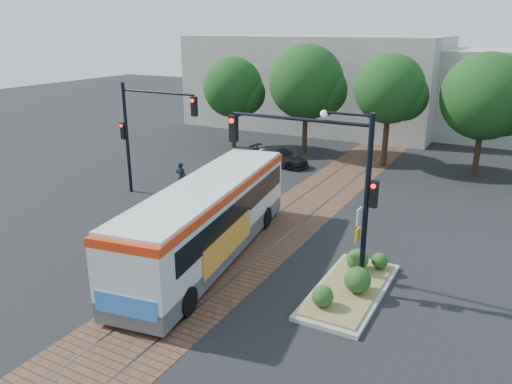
% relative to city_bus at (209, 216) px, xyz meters
% --- Properties ---
extents(ground, '(120.00, 120.00, 0.00)m').
position_rel_city_bus_xyz_m(ground, '(1.06, 0.83, -1.72)').
color(ground, black).
rests_on(ground, ground).
extents(trackbed, '(3.60, 40.00, 0.02)m').
position_rel_city_bus_xyz_m(trackbed, '(1.06, 4.83, -1.71)').
color(trackbed, brown).
rests_on(trackbed, ground).
extents(tree_row, '(26.40, 5.60, 7.67)m').
position_rel_city_bus_xyz_m(tree_row, '(2.27, 17.25, 3.13)').
color(tree_row, '#382314').
rests_on(tree_row, ground).
extents(warehouses, '(40.00, 13.00, 8.00)m').
position_rel_city_bus_xyz_m(warehouses, '(0.53, 29.58, 2.09)').
color(warehouses, '#ADA899').
rests_on(warehouses, ground).
extents(city_bus, '(4.15, 11.75, 3.08)m').
position_rel_city_bus_xyz_m(city_bus, '(0.00, 0.00, 0.00)').
color(city_bus, '#4D4D4F').
rests_on(city_bus, ground).
extents(traffic_island, '(2.20, 5.20, 1.13)m').
position_rel_city_bus_xyz_m(traffic_island, '(5.88, -0.07, -1.39)').
color(traffic_island, gray).
rests_on(traffic_island, ground).
extents(signal_pole_main, '(5.49, 0.46, 6.00)m').
position_rel_city_bus_xyz_m(signal_pole_main, '(4.92, 0.02, 2.44)').
color(signal_pole_main, black).
rests_on(signal_pole_main, ground).
extents(signal_pole_left, '(4.99, 0.34, 6.00)m').
position_rel_city_bus_xyz_m(signal_pole_left, '(-7.31, 4.83, 2.15)').
color(signal_pole_left, black).
rests_on(signal_pole_left, ground).
extents(officer, '(0.66, 0.47, 1.69)m').
position_rel_city_bus_xyz_m(officer, '(-5.93, 6.14, -0.87)').
color(officer, black).
rests_on(officer, ground).
extents(parked_car, '(4.26, 2.07, 1.20)m').
position_rel_city_bus_xyz_m(parked_car, '(-3.59, 13.70, -1.12)').
color(parked_car, black).
rests_on(parked_car, ground).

